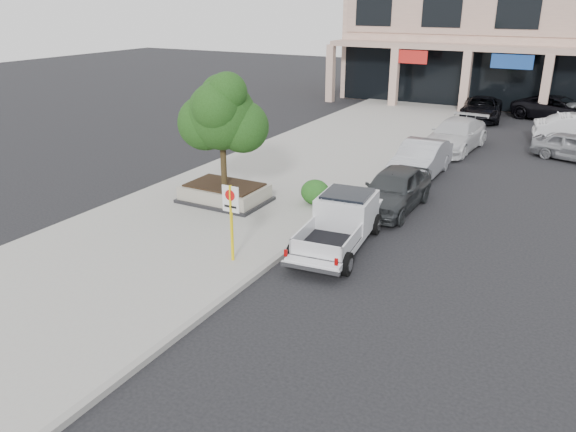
% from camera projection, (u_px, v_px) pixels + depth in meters
% --- Properties ---
extents(ground, '(120.00, 120.00, 0.00)m').
position_uv_depth(ground, '(314.00, 282.00, 15.58)').
color(ground, black).
rests_on(ground, ground).
extents(sidewalk, '(8.00, 52.00, 0.15)m').
position_uv_depth(sidewalk, '(258.00, 189.00, 22.92)').
color(sidewalk, gray).
rests_on(sidewalk, ground).
extents(curb, '(0.20, 52.00, 0.15)m').
position_uv_depth(curb, '(347.00, 205.00, 21.15)').
color(curb, gray).
rests_on(curb, ground).
extents(planter, '(3.20, 2.20, 0.68)m').
position_uv_depth(planter, '(225.00, 193.00, 21.24)').
color(planter, black).
rests_on(planter, sidewalk).
extents(planter_tree, '(2.90, 2.55, 4.00)m').
position_uv_depth(planter_tree, '(227.00, 115.00, 20.25)').
color(planter_tree, black).
rests_on(planter_tree, planter).
extents(no_parking_sign, '(0.55, 0.09, 2.30)m').
position_uv_depth(no_parking_sign, '(231.00, 213.00, 16.01)').
color(no_parking_sign, yellow).
rests_on(no_parking_sign, sidewalk).
extents(hedge, '(1.10, 0.99, 0.93)m').
position_uv_depth(hedge, '(315.00, 192.00, 20.90)').
color(hedge, '#144915').
rests_on(hedge, sidewalk).
extents(pickup_truck, '(2.36, 5.17, 1.58)m').
position_uv_depth(pickup_truck, '(338.00, 225.00, 17.39)').
color(pickup_truck, silver).
rests_on(pickup_truck, ground).
extents(curb_car_a, '(1.94, 4.60, 1.55)m').
position_uv_depth(curb_car_a, '(394.00, 189.00, 20.72)').
color(curb_car_a, '#2E3133').
rests_on(curb_car_a, ground).
extents(curb_car_b, '(1.70, 4.77, 1.57)m').
position_uv_depth(curb_car_b, '(420.00, 159.00, 24.53)').
color(curb_car_b, '#B0B1B8').
rests_on(curb_car_b, ground).
extents(curb_car_c, '(2.65, 5.57, 1.57)m').
position_uv_depth(curb_car_c, '(455.00, 135.00, 28.92)').
color(curb_car_c, silver).
rests_on(curb_car_c, ground).
extents(curb_car_d, '(3.04, 5.49, 1.45)m').
position_uv_depth(curb_car_d, '(481.00, 109.00, 36.30)').
color(curb_car_d, black).
rests_on(curb_car_d, ground).
extents(lot_car_a, '(4.20, 2.65, 1.33)m').
position_uv_depth(lot_car_a, '(575.00, 147.00, 27.03)').
color(lot_car_a, gray).
rests_on(lot_car_a, ground).
extents(lot_car_d, '(6.12, 4.04, 1.56)m').
position_uv_depth(lot_car_d, '(559.00, 109.00, 35.92)').
color(lot_car_d, black).
rests_on(lot_car_d, ground).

